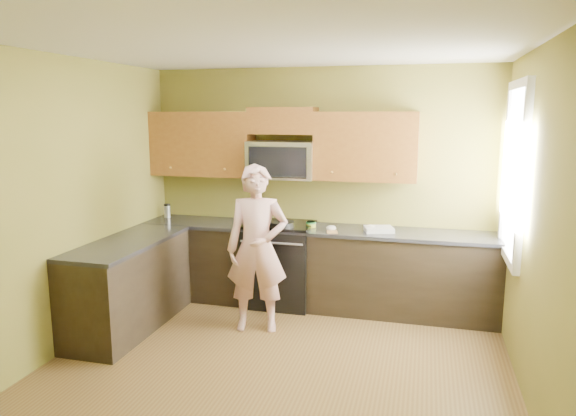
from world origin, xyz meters
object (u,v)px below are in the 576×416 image
(microwave, at_px, (282,178))
(woman, at_px, (257,249))
(frying_pan, at_px, (281,227))
(travel_mug, at_px, (168,217))
(stove, at_px, (279,263))
(butter_tub, at_px, (311,227))

(microwave, height_order, woman, woman)
(frying_pan, height_order, travel_mug, travel_mug)
(stove, relative_size, woman, 0.56)
(woman, bearing_deg, butter_tub, 51.86)
(stove, height_order, frying_pan, frying_pan)
(microwave, xyz_separation_m, travel_mug, (-1.46, -0.00, -0.53))
(woman, bearing_deg, frying_pan, 69.04)
(microwave, relative_size, butter_tub, 6.88)
(butter_tub, bearing_deg, travel_mug, 176.53)
(stove, bearing_deg, frying_pan, -68.18)
(frying_pan, xyz_separation_m, travel_mug, (-1.54, 0.31, -0.03))
(stove, xyz_separation_m, microwave, (0.00, 0.12, 0.97))
(microwave, relative_size, travel_mug, 4.55)
(woman, bearing_deg, stove, 76.76)
(frying_pan, relative_size, butter_tub, 4.42)
(frying_pan, bearing_deg, butter_tub, 25.21)
(stove, bearing_deg, woman, -91.17)
(woman, xyz_separation_m, butter_tub, (0.38, 0.78, 0.07))
(microwave, distance_m, frying_pan, 0.59)
(woman, distance_m, frying_pan, 0.60)
(butter_tub, relative_size, travel_mug, 0.66)
(microwave, distance_m, woman, 1.08)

